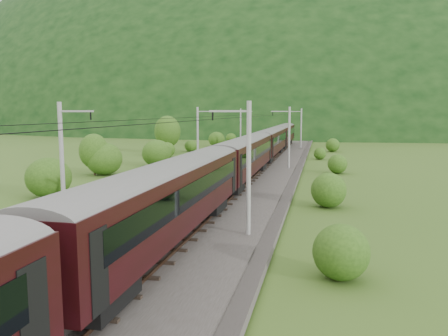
# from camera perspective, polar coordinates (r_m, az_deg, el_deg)

# --- Properties ---
(ground) EXTENTS (600.00, 600.00, 0.00)m
(ground) POSITION_cam_1_polar(r_m,az_deg,el_deg) (28.47, -9.36, -8.36)
(ground) COLOR #324F18
(ground) RESTS_ON ground
(railbed) EXTENTS (14.00, 220.00, 0.30)m
(railbed) POSITION_cam_1_polar(r_m,az_deg,el_deg) (37.62, -3.64, -4.17)
(railbed) COLOR #38332D
(railbed) RESTS_ON ground
(track_left) EXTENTS (2.40, 220.00, 0.27)m
(track_left) POSITION_cam_1_polar(r_m,az_deg,el_deg) (38.32, -7.10, -3.66)
(track_left) COLOR #543524
(track_left) RESTS_ON railbed
(track_right) EXTENTS (2.40, 220.00, 0.27)m
(track_right) POSITION_cam_1_polar(r_m,az_deg,el_deg) (36.99, -0.07, -4.01)
(track_right) COLOR #543524
(track_right) RESTS_ON railbed
(catenary_left) EXTENTS (2.54, 192.28, 8.00)m
(catenary_left) POSITION_cam_1_polar(r_m,az_deg,el_deg) (59.78, -3.38, 4.32)
(catenary_left) COLOR gray
(catenary_left) RESTS_ON railbed
(catenary_right) EXTENTS (2.54, 192.28, 8.00)m
(catenary_right) POSITION_cam_1_polar(r_m,az_deg,el_deg) (57.61, 8.43, 4.14)
(catenary_right) COLOR gray
(catenary_right) RESTS_ON railbed
(overhead_wires) EXTENTS (4.83, 198.00, 0.03)m
(overhead_wires) POSITION_cam_1_polar(r_m,az_deg,el_deg) (36.87, -3.73, 6.47)
(overhead_wires) COLOR black
(overhead_wires) RESTS_ON ground
(mountain_main) EXTENTS (504.00, 360.00, 244.00)m
(mountain_main) POSITION_cam_1_polar(r_m,az_deg,el_deg) (285.66, 10.66, 5.71)
(mountain_main) COLOR black
(mountain_main) RESTS_ON ground
(mountain_ridge) EXTENTS (336.00, 280.00, 132.00)m
(mountain_ridge) POSITION_cam_1_polar(r_m,az_deg,el_deg) (350.61, -9.19, 6.03)
(mountain_ridge) COLOR black
(mountain_ridge) RESTS_ON ground
(train) EXTENTS (3.11, 148.78, 5.41)m
(train) POSITION_cam_1_polar(r_m,az_deg,el_deg) (57.93, 4.73, 3.39)
(train) COLOR black
(train) RESTS_ON ground
(hazard_post_near) EXTENTS (0.16, 0.16, 1.52)m
(hazard_post_near) POSITION_cam_1_polar(r_m,az_deg,el_deg) (55.10, 0.91, 0.49)
(hazard_post_near) COLOR red
(hazard_post_near) RESTS_ON railbed
(hazard_post_far) EXTENTS (0.17, 0.17, 1.60)m
(hazard_post_far) POSITION_cam_1_polar(r_m,az_deg,el_deg) (83.07, 5.81, 2.81)
(hazard_post_far) COLOR red
(hazard_post_far) RESTS_ON railbed
(signal) EXTENTS (0.27, 0.27, 2.41)m
(signal) POSITION_cam_1_polar(r_m,az_deg,el_deg) (79.71, 1.81, 3.09)
(signal) COLOR black
(signal) RESTS_ON railbed
(vegetation_left) EXTENTS (11.56, 146.78, 6.93)m
(vegetation_left) POSITION_cam_1_polar(r_m,az_deg,el_deg) (49.17, -18.02, 0.87)
(vegetation_left) COLOR #254713
(vegetation_left) RESTS_ON ground
(vegetation_right) EXTENTS (4.65, 103.09, 2.54)m
(vegetation_right) POSITION_cam_1_polar(r_m,az_deg,el_deg) (38.60, 14.00, -2.61)
(vegetation_right) COLOR #254713
(vegetation_right) RESTS_ON ground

